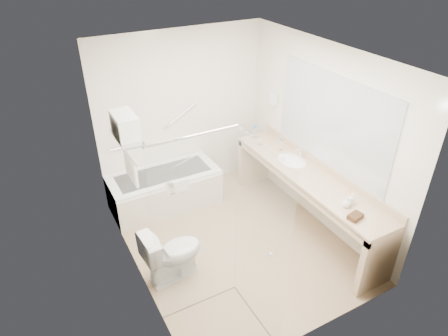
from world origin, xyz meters
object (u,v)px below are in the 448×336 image
vanity_counter (307,187)px  amenity_basket (355,217)px  water_bottle_left (281,145)px  bathtub (165,189)px  toilet (172,253)px

vanity_counter → amenity_basket: size_ratio=16.01×
amenity_basket → water_bottle_left: bearing=83.4°
bathtub → amenity_basket: size_ratio=9.49×
water_bottle_left → bathtub: bearing=157.1°
water_bottle_left → amenity_basket: bearing=-96.6°
bathtub → toilet: 1.49m
toilet → amenity_basket: size_ratio=4.28×
bathtub → amenity_basket: amenity_basket is taller
bathtub → toilet: toilet is taller
bathtub → amenity_basket: 2.82m
bathtub → vanity_counter: size_ratio=0.59×
vanity_counter → toilet: bearing=-179.3°
bathtub → amenity_basket: bearing=-59.8°
bathtub → water_bottle_left: bearing=-22.9°
vanity_counter → amenity_basket: bearing=-98.0°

